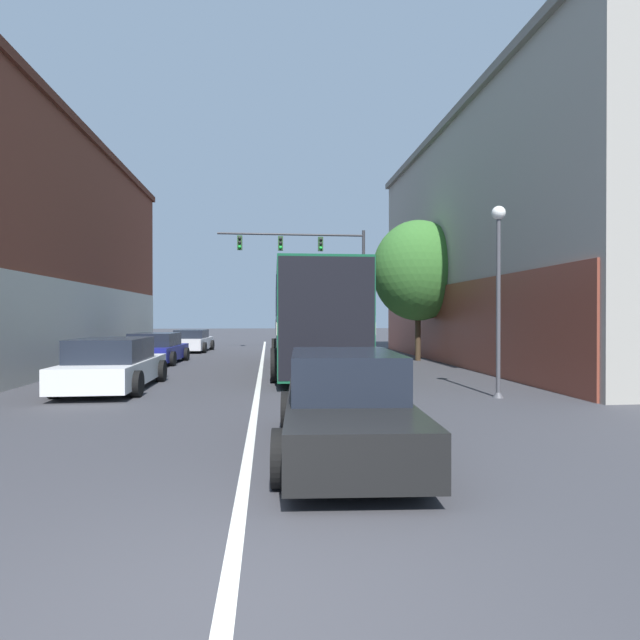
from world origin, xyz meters
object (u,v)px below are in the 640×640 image
object	(u,v)px
hatchback_foreground	(345,405)
parked_car_left_far	(113,365)
street_lamp	(498,285)
street_tree_near	(418,271)
parked_car_left_mid	(156,349)
bus	(311,315)
traffic_signal_gantry	(317,260)
parked_car_left_near	(192,341)

from	to	relation	value
hatchback_foreground	parked_car_left_far	distance (m)	8.33
street_lamp	parked_car_left_far	bearing A→B (deg)	166.21
street_tree_near	parked_car_left_mid	bearing A→B (deg)	-178.82
street_lamp	parked_car_left_mid	bearing A→B (deg)	135.71
street_lamp	bus	bearing A→B (deg)	120.86
street_tree_near	bus	bearing A→B (deg)	-144.92
parked_car_left_far	traffic_signal_gantry	bearing A→B (deg)	-25.06
street_tree_near	traffic_signal_gantry	bearing A→B (deg)	117.34
parked_car_left_mid	street_lamp	world-z (taller)	street_lamp
bus	street_lamp	world-z (taller)	street_lamp
parked_car_left_near	street_tree_near	bearing A→B (deg)	-119.68
traffic_signal_gantry	parked_car_left_mid	bearing A→B (deg)	-134.37
hatchback_foreground	street_lamp	bearing A→B (deg)	-41.59
bus	street_tree_near	size ratio (longest dim) A/B	1.71
street_tree_near	hatchback_foreground	bearing A→B (deg)	-110.81
traffic_signal_gantry	parked_car_left_near	bearing A→B (deg)	-176.32
parked_car_left_near	traffic_signal_gantry	size ratio (longest dim) A/B	0.49
bus	parked_car_left_far	xyz separation A→B (m)	(-5.57, -4.14, -1.32)
traffic_signal_gantry	parked_car_left_far	bearing A→B (deg)	-114.52
traffic_signal_gantry	street_tree_near	xyz separation A→B (m)	(3.74, -7.24, -1.22)
hatchback_foreground	traffic_signal_gantry	xyz separation A→B (m)	(1.65, 21.43, 4.47)
parked_car_left_mid	street_tree_near	size ratio (longest dim) A/B	0.66
bus	parked_car_left_near	bearing A→B (deg)	29.63
hatchback_foreground	parked_car_left_near	size ratio (longest dim) A/B	1.10
hatchback_foreground	parked_car_left_far	xyz separation A→B (m)	(-5.12, 6.57, -0.02)
parked_car_left_near	parked_car_left_far	bearing A→B (deg)	-176.62
bus	hatchback_foreground	size ratio (longest dim) A/B	2.30
street_lamp	street_tree_near	bearing A→B (deg)	83.69
street_tree_near	parked_car_left_far	bearing A→B (deg)	-144.08
parked_car_left_mid	street_lamp	xyz separation A→B (m)	(9.95, -9.70, 2.07)
parked_car_left_near	traffic_signal_gantry	distance (m)	8.29
bus	parked_car_left_far	bearing A→B (deg)	127.25
parked_car_left_near	street_tree_near	xyz separation A→B (m)	(10.65, -6.79, 3.34)
hatchback_foreground	street_tree_near	distance (m)	15.53
traffic_signal_gantry	street_tree_near	distance (m)	8.24
parked_car_left_far	street_tree_near	xyz separation A→B (m)	(10.52, 7.62, 3.27)
parked_car_left_mid	street_lamp	bearing A→B (deg)	-131.45
parked_car_left_far	street_tree_near	distance (m)	13.39
bus	parked_car_left_mid	distance (m)	7.04
parked_car_left_near	traffic_signal_gantry	bearing A→B (deg)	-83.47
parked_car_left_mid	traffic_signal_gantry	xyz separation A→B (m)	(7.30, 7.46, 4.54)
parked_car_left_near	street_lamp	size ratio (longest dim) A/B	0.91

